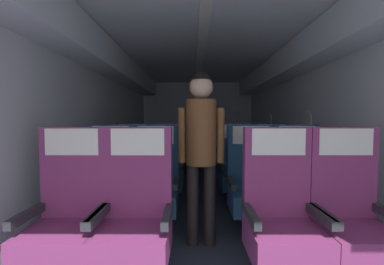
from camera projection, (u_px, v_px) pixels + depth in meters
ground at (201, 202)px, 3.49m from camera, size 3.31×7.06×0.02m
fuselage_shell at (201, 90)px, 3.66m from camera, size 3.19×6.71×2.30m
seat_a_left_window at (68, 218)px, 1.74m from camera, size 0.53×0.47×1.12m
seat_a_left_aisle at (136, 218)px, 1.73m from camera, size 0.53×0.47×1.12m
seat_a_right_aisle at (351, 218)px, 1.74m from camera, size 0.53×0.47×1.12m
seat_a_right_window at (281, 218)px, 1.74m from camera, size 0.53×0.47×1.12m
seat_b_left_window at (109, 186)px, 2.60m from camera, size 0.53×0.47×1.12m
seat_b_left_aisle at (155, 186)px, 2.60m from camera, size 0.53×0.47×1.12m
seat_b_right_aisle at (299, 186)px, 2.60m from camera, size 0.53×0.47×1.12m
seat_b_right_window at (252, 186)px, 2.59m from camera, size 0.53×0.47×1.12m
seat_c_left_window at (131, 169)px, 3.46m from camera, size 0.53×0.47×1.12m
seat_c_left_aisle at (166, 169)px, 3.47m from camera, size 0.53×0.47×1.12m
seat_c_right_aisle at (272, 170)px, 3.44m from camera, size 0.53×0.47×1.12m
seat_c_right_window at (237, 170)px, 3.46m from camera, size 0.53×0.47×1.12m
seat_d_left_window at (143, 160)px, 4.34m from camera, size 0.53×0.47×1.12m
seat_d_left_aisle at (171, 160)px, 4.34m from camera, size 0.53×0.47×1.12m
seat_d_right_aisle at (257, 160)px, 4.32m from camera, size 0.53×0.47×1.12m
seat_d_right_window at (229, 160)px, 4.31m from camera, size 0.53×0.47×1.12m
flight_attendant at (201, 139)px, 2.23m from camera, size 0.43×0.28×1.62m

